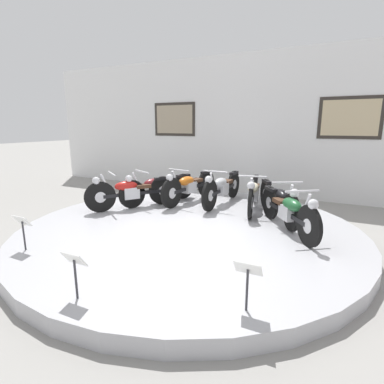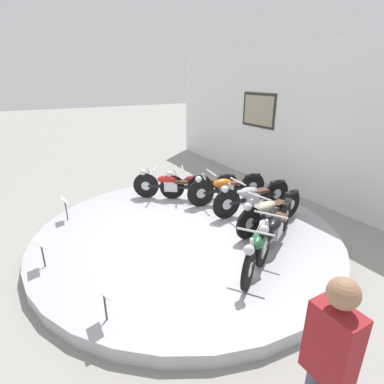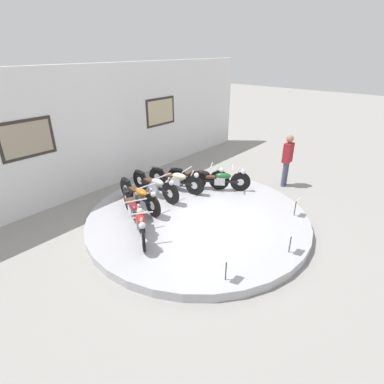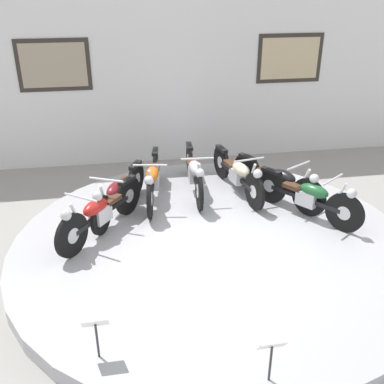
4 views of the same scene
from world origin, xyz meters
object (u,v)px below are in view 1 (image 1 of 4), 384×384
object	(u,v)px
motorcycle_maroon	(157,187)
motorcycle_black	(278,199)
info_placard_front_centre	(75,265)
motorcycle_orange	(189,185)
info_placard_front_right	(248,275)
motorcycle_silver	(222,187)
info_placard_front_left	(23,225)
motorcycle_cream	(253,192)
motorcycle_green	(288,210)
motorcycle_red	(131,191)

from	to	relation	value
motorcycle_maroon	motorcycle_black	distance (m)	2.64
motorcycle_maroon	motorcycle_black	bearing A→B (deg)	0.07
info_placard_front_centre	motorcycle_maroon	bearing A→B (deg)	110.22
motorcycle_maroon	motorcycle_orange	distance (m)	0.72
motorcycle_maroon	info_placard_front_centre	size ratio (longest dim) A/B	3.49
motorcycle_black	info_placard_front_right	size ratio (longest dim) A/B	3.39
motorcycle_orange	motorcycle_maroon	bearing A→B (deg)	-143.85
motorcycle_maroon	info_placard_front_centre	world-z (taller)	motorcycle_maroon
motorcycle_maroon	motorcycle_silver	xyz separation A→B (m)	(1.32, 0.58, 0.02)
motorcycle_maroon	info_placard_front_left	distance (m)	3.03
motorcycle_orange	motorcycle_cream	distance (m)	1.48
motorcycle_green	info_placard_front_right	distance (m)	2.42
motorcycle_red	motorcycle_silver	xyz separation A→B (m)	(1.60, 1.17, 0.01)
motorcycle_red	info_placard_front_left	world-z (taller)	motorcycle_red
motorcycle_black	motorcycle_green	bearing A→B (deg)	-65.18
motorcycle_orange	info_placard_front_right	distance (m)	4.17
motorcycle_silver	info_placard_front_left	size ratio (longest dim) A/B	3.91
motorcycle_red	info_placard_front_centre	bearing A→B (deg)	-61.87
motorcycle_orange	motorcycle_green	world-z (taller)	motorcycle_orange
motorcycle_maroon	motorcycle_cream	world-z (taller)	motorcycle_cream
motorcycle_cream	motorcycle_black	size ratio (longest dim) A/B	1.12
info_placard_front_right	info_placard_front_centre	bearing A→B (deg)	-160.60
motorcycle_maroon	motorcycle_orange	world-z (taller)	motorcycle_orange
motorcycle_red	info_placard_front_left	bearing A→B (deg)	-90.13
motorcycle_red	info_placard_front_right	bearing A→B (deg)	-37.13
motorcycle_orange	info_placard_front_left	xyz separation A→B (m)	(-0.86, -3.44, -0.02)
motorcycle_red	info_placard_front_right	xyz separation A→B (m)	(3.20, -2.43, -0.01)
info_placard_front_right	motorcycle_cream	bearing A→B (deg)	104.08
motorcycle_maroon	motorcycle_orange	bearing A→B (deg)	36.15
motorcycle_silver	motorcycle_orange	bearing A→B (deg)	-168.33
info_placard_front_right	motorcycle_red	bearing A→B (deg)	142.87
motorcycle_green	info_placard_front_centre	world-z (taller)	motorcycle_green
motorcycle_orange	info_placard_front_right	size ratio (longest dim) A/B	3.88
info_placard_front_left	info_placard_front_centre	distance (m)	1.70
motorcycle_black	info_placard_front_left	world-z (taller)	motorcycle_black
info_placard_front_left	motorcycle_green	bearing A→B (deg)	37.12
motorcycle_silver	info_placard_front_left	xyz separation A→B (m)	(-1.60, -3.59, -0.02)
motorcycle_orange	motorcycle_cream	size ratio (longest dim) A/B	1.02
info_placard_front_centre	info_placard_front_right	bearing A→B (deg)	19.40
motorcycle_black	info_placard_front_right	xyz separation A→B (m)	(0.28, -3.02, -0.01)
motorcycle_maroon	info_placard_front_left	xyz separation A→B (m)	(-0.28, -3.02, -0.00)
motorcycle_silver	info_placard_front_right	xyz separation A→B (m)	(1.61, -3.59, -0.02)
motorcycle_red	motorcycle_silver	bearing A→B (deg)	36.21
motorcycle_green	motorcycle_silver	bearing A→B (deg)	143.83
motorcycle_orange	info_placard_front_left	world-z (taller)	motorcycle_orange
motorcycle_black	info_placard_front_centre	bearing A→B (deg)	-110.24
motorcycle_cream	motorcycle_green	xyz separation A→B (m)	(0.86, -1.02, -0.00)
motorcycle_red	motorcycle_orange	distance (m)	1.33
motorcycle_red	motorcycle_silver	distance (m)	1.98
motorcycle_maroon	motorcycle_black	xyz separation A→B (m)	(2.64, 0.00, 0.01)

